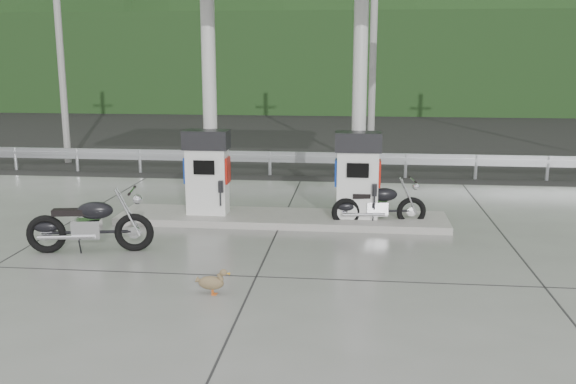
# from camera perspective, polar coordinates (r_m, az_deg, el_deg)

# --- Properties ---
(ground) EXTENTS (160.00, 160.00, 0.00)m
(ground) POSITION_cam_1_polar(r_m,az_deg,el_deg) (11.38, -2.05, -5.95)
(ground) COLOR black
(ground) RESTS_ON ground
(forecourt_apron) EXTENTS (18.00, 14.00, 0.02)m
(forecourt_apron) POSITION_cam_1_polar(r_m,az_deg,el_deg) (11.38, -2.05, -5.90)
(forecourt_apron) COLOR slate
(forecourt_apron) RESTS_ON ground
(pump_island) EXTENTS (7.00, 1.40, 0.15)m
(pump_island) POSITION_cam_1_polar(r_m,az_deg,el_deg) (13.74, -0.57, -2.36)
(pump_island) COLOR gray
(pump_island) RESTS_ON forecourt_apron
(gas_pump_left) EXTENTS (0.95, 0.55, 1.80)m
(gas_pump_left) POSITION_cam_1_polar(r_m,az_deg,el_deg) (13.80, -7.19, 1.76)
(gas_pump_left) COLOR white
(gas_pump_left) RESTS_ON pump_island
(gas_pump_right) EXTENTS (0.95, 0.55, 1.80)m
(gas_pump_right) POSITION_cam_1_polar(r_m,az_deg,el_deg) (13.44, 6.21, 1.50)
(gas_pump_right) COLOR white
(gas_pump_right) RESTS_ON pump_island
(canopy_column_left) EXTENTS (0.30, 0.30, 5.00)m
(canopy_column_left) POSITION_cam_1_polar(r_m,az_deg,el_deg) (14.00, -6.99, 8.51)
(canopy_column_left) COLOR silver
(canopy_column_left) RESTS_ON pump_island
(canopy_column_right) EXTENTS (0.30, 0.30, 5.00)m
(canopy_column_right) POSITION_cam_1_polar(r_m,az_deg,el_deg) (13.64, 6.37, 8.43)
(canopy_column_right) COLOR silver
(canopy_column_right) RESTS_ON pump_island
(guardrail) EXTENTS (26.00, 0.16, 1.42)m
(guardrail) POSITION_cam_1_polar(r_m,az_deg,el_deg) (18.99, 1.37, 3.58)
(guardrail) COLOR #ADB1B5
(guardrail) RESTS_ON ground
(road) EXTENTS (60.00, 7.00, 0.01)m
(road) POSITION_cam_1_polar(r_m,az_deg,el_deg) (22.54, 2.11, 3.12)
(road) COLOR black
(road) RESTS_ON ground
(utility_pole_a) EXTENTS (0.22, 0.22, 8.00)m
(utility_pole_a) POSITION_cam_1_polar(r_m,az_deg,el_deg) (22.36, -19.65, 12.65)
(utility_pole_a) COLOR gray
(utility_pole_a) RESTS_ON ground
(utility_pole_b) EXTENTS (0.22, 0.22, 8.00)m
(utility_pole_b) POSITION_cam_1_polar(r_m,az_deg,el_deg) (20.22, 7.60, 13.35)
(utility_pole_b) COLOR gray
(utility_pole_b) RESTS_ON ground
(tree_band) EXTENTS (80.00, 6.00, 6.00)m
(tree_band) POSITION_cam_1_polar(r_m,az_deg,el_deg) (40.74, 4.04, 11.35)
(tree_band) COLOR black
(tree_band) RESTS_ON ground
(forested_hills) EXTENTS (100.00, 40.00, 140.00)m
(forested_hills) POSITION_cam_1_polar(r_m,az_deg,el_deg) (70.82, 4.96, 9.23)
(forested_hills) COLOR black
(forested_hills) RESTS_ON ground
(motorcycle_left) EXTENTS (2.20, 1.04, 1.00)m
(motorcycle_left) POSITION_cam_1_polar(r_m,az_deg,el_deg) (12.11, -17.20, -2.82)
(motorcycle_left) COLOR black
(motorcycle_left) RESTS_ON forecourt_apron
(motorcycle_right) EXTENTS (1.91, 0.85, 0.88)m
(motorcycle_right) POSITION_cam_1_polar(r_m,az_deg,el_deg) (13.45, 8.10, -1.20)
(motorcycle_right) COLOR black
(motorcycle_right) RESTS_ON forecourt_apron
(duck) EXTENTS (0.48, 0.14, 0.34)m
(duck) POSITION_cam_1_polar(r_m,az_deg,el_deg) (9.72, -6.85, -8.05)
(duck) COLOR brown
(duck) RESTS_ON forecourt_apron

